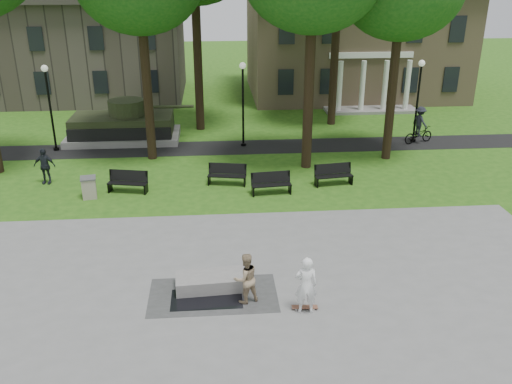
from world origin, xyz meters
TOP-DOWN VIEW (x-y plane):
  - ground at (0.00, 0.00)m, footprint 120.00×120.00m
  - plaza at (0.00, -5.00)m, footprint 22.00×16.00m
  - footpath at (0.00, 12.00)m, footprint 44.00×2.60m
  - building_right at (10.00, 26.00)m, footprint 17.00×12.00m
  - building_left at (-11.00, 26.50)m, footprint 15.00×10.00m
  - lamp_left at (-10.00, 12.30)m, footprint 0.36×0.36m
  - lamp_mid at (0.50, 12.30)m, footprint 0.36×0.36m
  - lamp_right at (10.50, 12.30)m, footprint 0.36×0.36m
  - tank_monument at (-6.46, 14.00)m, footprint 7.45×3.40m
  - puddle at (-1.56, -3.17)m, footprint 2.20×1.20m
  - concrete_block at (-1.43, -2.53)m, footprint 2.26×1.13m
  - skateboard at (1.38, -3.93)m, footprint 0.79×0.26m
  - skateboarder at (1.36, -4.06)m, footprint 0.69×0.47m
  - friend_watching at (-0.36, -3.38)m, footprint 0.97×0.87m
  - pedestrian_walker at (-9.16, 7.22)m, footprint 1.05×0.53m
  - cyclist at (10.68, 12.02)m, footprint 2.05×1.32m
  - park_bench_0 at (-5.15, 5.84)m, footprint 1.85×0.89m
  - park_bench_1 at (-0.63, 6.40)m, footprint 1.85×0.86m
  - park_bench_2 at (1.34, 5.11)m, footprint 1.83×0.69m
  - park_bench_3 at (4.37, 5.98)m, footprint 1.84×0.76m
  - trash_bin at (-6.77, 5.30)m, footprint 0.77×0.77m

SIDE VIEW (x-z plane):
  - ground at x=0.00m, z-range 0.00..0.00m
  - footpath at x=0.00m, z-range 0.00..0.01m
  - plaza at x=0.00m, z-range 0.00..0.02m
  - puddle at x=-1.56m, z-range 0.02..0.02m
  - skateboard at x=1.38m, z-range 0.02..0.09m
  - concrete_block at x=-1.43m, z-range 0.02..0.47m
  - trash_bin at x=-6.77m, z-range 0.01..0.97m
  - park_bench_0 at x=-5.15m, z-range 0.02..1.02m
  - park_bench_1 at x=-0.63m, z-range 0.02..1.02m
  - park_bench_2 at x=1.34m, z-range 0.02..1.02m
  - park_bench_3 at x=4.37m, z-range 0.02..1.02m
  - friend_watching at x=-0.36m, z-range 0.02..1.65m
  - tank_monument at x=-6.46m, z-range -0.34..2.06m
  - pedestrian_walker at x=-9.16m, z-range 0.00..1.73m
  - cyclist at x=10.68m, z-range -0.20..1.95m
  - skateboarder at x=1.36m, z-range 0.02..1.85m
  - lamp_left at x=-10.00m, z-range 0.43..5.16m
  - lamp_mid at x=0.50m, z-range 0.43..5.16m
  - lamp_right at x=10.50m, z-range 0.43..5.16m
  - building_left at x=-11.00m, z-range 0.00..7.20m
  - building_right at x=10.00m, z-range 0.04..8.64m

